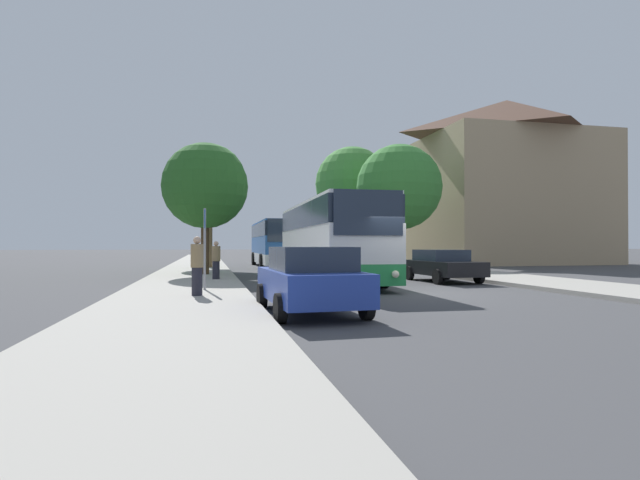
# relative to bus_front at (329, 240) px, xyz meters

# --- Properties ---
(ground_plane) EXTENTS (300.00, 300.00, 0.00)m
(ground_plane) POSITION_rel_bus_front_xyz_m (1.19, -5.34, -1.80)
(ground_plane) COLOR #424244
(ground_plane) RESTS_ON ground
(sidewalk_left) EXTENTS (4.00, 120.00, 0.15)m
(sidewalk_left) POSITION_rel_bus_front_xyz_m (-5.81, -5.34, -1.72)
(sidewalk_left) COLOR #A39E93
(sidewalk_left) RESTS_ON ground_plane
(sidewalk_right) EXTENTS (4.00, 120.00, 0.15)m
(sidewalk_right) POSITION_rel_bus_front_xyz_m (8.19, -5.34, -1.72)
(sidewalk_right) COLOR #A39E93
(sidewalk_right) RESTS_ON ground_plane
(building_right_background) EXTENTS (14.15, 10.91, 14.10)m
(building_right_background) POSITION_rel_bus_front_xyz_m (20.14, 17.51, 5.25)
(building_right_background) COLOR tan
(building_right_background) RESTS_ON ground_plane
(bus_front) EXTENTS (2.99, 11.78, 3.37)m
(bus_front) POSITION_rel_bus_front_xyz_m (0.00, 0.00, 0.00)
(bus_front) COLOR #238942
(bus_front) RESTS_ON ground_plane
(bus_middle) EXTENTS (2.89, 11.46, 3.25)m
(bus_middle) POSITION_rel_bus_front_xyz_m (-0.29, 15.56, -0.06)
(bus_middle) COLOR silver
(bus_middle) RESTS_ON ground_plane
(parked_car_left_curb) EXTENTS (2.19, 4.13, 1.55)m
(parked_car_left_curb) POSITION_rel_bus_front_xyz_m (-2.76, -9.50, -1.00)
(parked_car_left_curb) COLOR #233D9E
(parked_car_left_curb) RESTS_ON ground_plane
(parked_car_right_near) EXTENTS (2.15, 4.38, 1.38)m
(parked_car_right_near) POSITION_rel_bus_front_xyz_m (4.82, -0.95, -1.07)
(parked_car_right_near) COLOR black
(parked_car_right_near) RESTS_ON ground_plane
(parked_car_right_far) EXTENTS (2.08, 4.32, 1.59)m
(parked_car_right_far) POSITION_rel_bus_front_xyz_m (5.18, 19.03, -0.98)
(parked_car_right_far) COLOR #236B38
(parked_car_right_far) RESTS_ON ground_plane
(bus_stop_sign) EXTENTS (0.08, 0.45, 2.63)m
(bus_stop_sign) POSITION_rel_bus_front_xyz_m (-5.18, -4.28, -0.02)
(bus_stop_sign) COLOR gray
(bus_stop_sign) RESTS_ON sidewalk_left
(pedestrian_waiting_near) EXTENTS (0.36, 0.36, 1.60)m
(pedestrian_waiting_near) POSITION_rel_bus_front_xyz_m (-4.74, 0.64, -0.85)
(pedestrian_waiting_near) COLOR #23232D
(pedestrian_waiting_near) RESTS_ON sidewalk_left
(pedestrian_waiting_far) EXTENTS (0.36, 0.36, 1.69)m
(pedestrian_waiting_far) POSITION_rel_bus_front_xyz_m (-5.38, -6.17, -0.80)
(pedestrian_waiting_far) COLOR #23232D
(pedestrian_waiting_far) RESTS_ON sidewalk_left
(tree_left_near) EXTENTS (4.21, 4.21, 6.47)m
(tree_left_near) POSITION_rel_bus_front_xyz_m (-5.21, 4.37, 2.69)
(tree_left_near) COLOR #47331E
(tree_left_near) RESTS_ON sidewalk_left
(tree_left_far) EXTENTS (4.66, 4.66, 7.92)m
(tree_left_far) POSITION_rel_bus_front_xyz_m (-4.99, 11.86, 3.92)
(tree_left_far) COLOR brown
(tree_left_far) RESTS_ON sidewalk_left
(tree_right_near) EXTENTS (6.47, 6.47, 10.03)m
(tree_right_near) POSITION_rel_bus_front_xyz_m (7.28, 21.16, 5.14)
(tree_right_near) COLOR #513D23
(tree_right_near) RESTS_ON sidewalk_right
(tree_right_mid) EXTENTS (5.98, 5.98, 8.48)m
(tree_right_mid) POSITION_rel_bus_front_xyz_m (8.01, 12.01, 3.83)
(tree_right_mid) COLOR brown
(tree_right_mid) RESTS_ON sidewalk_right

